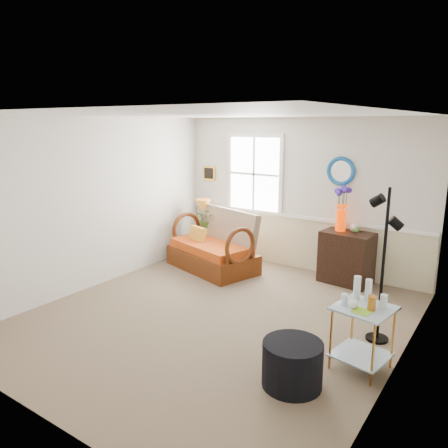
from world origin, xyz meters
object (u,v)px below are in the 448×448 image
Objects in this scene: side_table at (362,338)px; ottoman at (292,364)px; floor_lamp at (383,266)px; cabinet at (346,258)px; loveseat at (212,241)px; lamp_stand at (203,242)px.

side_table is 1.16× the size of ottoman.
floor_lamp is at bearing 91.94° from side_table.
floor_lamp is (0.96, -1.65, 0.50)m from cabinet.
loveseat is 2.26m from cabinet.
cabinet is at bearing 126.60° from floor_lamp.
floor_lamp is (3.12, -0.99, 0.40)m from loveseat.
cabinet is 1.21× the size of side_table.
side_table is (3.72, -2.21, 0.07)m from lamp_stand.
side_table reaches higher than ottoman.
cabinet is (2.73, 0.17, 0.14)m from lamp_stand.
cabinet is 1.41× the size of ottoman.
lamp_stand is 4.33m from side_table.
cabinet is (2.15, 0.66, -0.10)m from loveseat.
ottoman is at bearing -74.57° from cabinet.
side_table is (3.14, -1.72, -0.17)m from loveseat.
lamp_stand is at bearing 164.52° from floor_lamp.
loveseat is at bearing 138.27° from ottoman.
lamp_stand is 0.94× the size of ottoman.
loveseat is at bearing 151.36° from side_table.
lamp_stand is 0.67× the size of cabinet.
floor_lamp is (-0.02, 0.73, 0.57)m from side_table.
cabinet is 2.58m from side_table.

